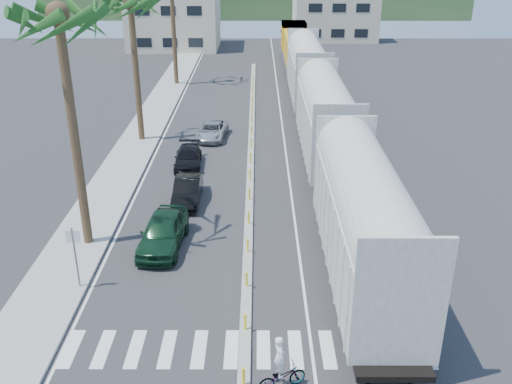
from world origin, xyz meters
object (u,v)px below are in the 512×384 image
street_sign (75,250)px  cyclist (281,372)px  car_lead (163,232)px  car_second (188,191)px

street_sign → cyclist: 10.54m
car_lead → car_second: size_ratio=1.19×
street_sign → cyclist: bearing=-34.8°
street_sign → car_lead: (3.12, 3.74, -1.14)m
car_lead → street_sign: bearing=-125.9°
street_sign → cyclist: size_ratio=1.42×
car_lead → car_second: bearing=87.5°
street_sign → car_lead: street_sign is taller
car_lead → cyclist: (5.46, -9.71, -0.18)m
street_sign → cyclist: street_sign is taller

